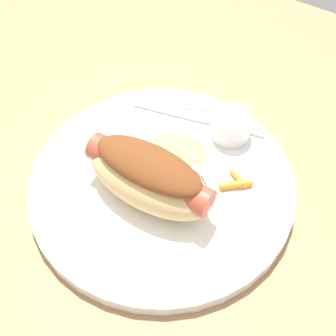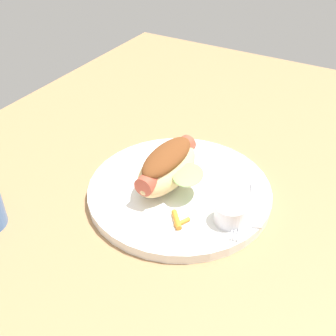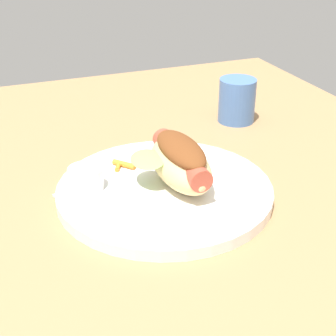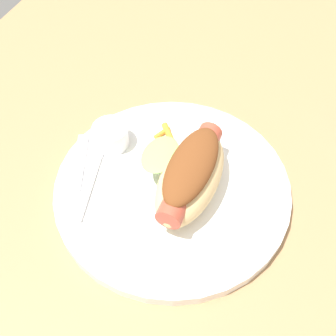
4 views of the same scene
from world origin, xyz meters
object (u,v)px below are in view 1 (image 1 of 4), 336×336
plate (162,184)px  sauce_ramekin (231,126)px  hot_dog (151,173)px  carrot_garnish (237,183)px  knife (190,105)px  fork (196,117)px

plate → sauce_ramekin: size_ratio=6.25×
hot_dog → carrot_garnish: size_ratio=4.30×
knife → carrot_garnish: bearing=-58.8°
sauce_ramekin → fork: bearing=178.5°
plate → fork: 10.27cm
fork → carrot_garnish: carrot_garnish is taller
plate → fork: bearing=98.8°
sauce_ramekin → carrot_garnish: bearing=-57.1°
plate → hot_dog: size_ratio=2.05×
knife → carrot_garnish: size_ratio=3.93×
plate → carrot_garnish: bearing=27.3°
plate → knife: knife is taller
sauce_ramekin → fork: 4.94cm
plate → carrot_garnish: size_ratio=8.80×
knife → carrot_garnish: (10.45, -7.82, 0.21)cm
hot_dog → sauce_ramekin: size_ratio=3.05×
hot_dog → knife: bearing=103.9°
hot_dog → plate: bearing=90.6°
plate → hot_dog: 4.60cm
plate → hot_dog: bearing=-89.9°
sauce_ramekin → fork: size_ratio=0.29×
hot_dog → fork: hot_dog is taller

